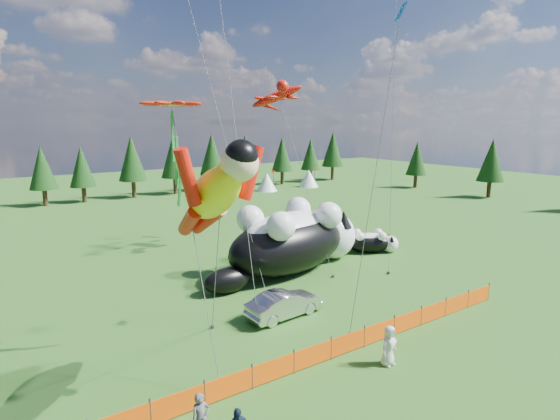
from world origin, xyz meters
name	(u,v)px	position (x,y,z in m)	size (l,w,h in m)	color
ground	(308,328)	(0.00, 0.00, 0.00)	(160.00, 160.00, 0.00)	#0D370A
safety_fence	(348,343)	(0.00, -3.00, 0.50)	(22.06, 0.06, 1.10)	#262626
tree_line	(107,170)	(0.00, 45.00, 4.00)	(90.00, 4.00, 8.00)	black
festival_tents	(200,188)	(11.00, 40.00, 1.40)	(50.00, 3.20, 2.80)	white
cat_large	(295,239)	(4.54, 7.68, 2.32)	(13.41, 6.62, 4.88)	black
cat_small	(371,242)	(12.21, 7.87, 0.87)	(4.60, 3.44, 1.83)	black
car	(284,304)	(-0.29, 1.78, 0.72)	(1.51, 4.34, 1.43)	silver
spectator_a	(201,418)	(-7.82, -4.60, 0.86)	(0.63, 0.41, 1.72)	#545358
spectator_e	(389,346)	(0.80, -4.69, 0.89)	(0.87, 0.57, 1.79)	silver
superhero_kite	(214,194)	(-6.25, -2.65, 7.85)	(4.99, 8.01, 10.96)	yellow
gecko_kite	(277,97)	(6.84, 13.60, 12.34)	(6.44, 12.04, 14.96)	red
flower_kite	(172,108)	(-6.27, 1.13, 10.90)	(3.26, 5.50, 11.55)	red
diamond_kite_c	(399,25)	(3.40, -1.97, 14.64)	(2.78, 1.09, 16.02)	blue
diamond_kite_d	(192,15)	(-1.07, 11.19, 17.00)	(2.22, 7.07, 19.51)	#0D9E96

